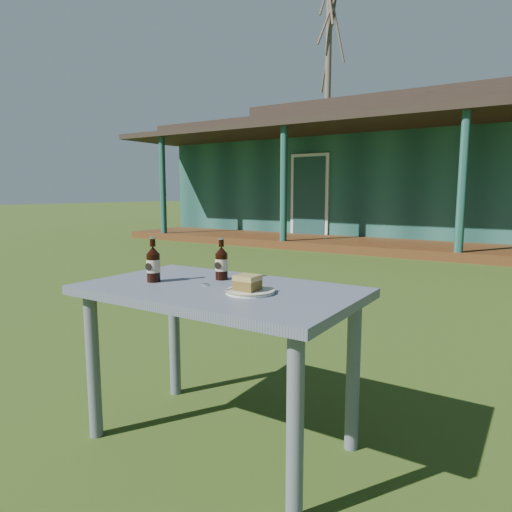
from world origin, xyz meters
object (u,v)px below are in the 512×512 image
Objects in this scene: plate at (250,291)px; cake_slice at (247,282)px; cola_bottle_far at (153,264)px; cola_bottle_near at (221,263)px; cafe_table at (219,310)px.

cake_slice is at bearing -111.50° from plate.
cola_bottle_far is (-0.50, -0.03, 0.04)m from cake_slice.
cola_bottle_near is (-0.27, 0.17, 0.07)m from plate.
plate is at bearing 68.50° from cake_slice.
cola_bottle_near reaches higher than cake_slice.
cola_bottle_near is 0.31m from cola_bottle_far.
cola_bottle_far is (-0.50, -0.04, 0.08)m from plate.
cola_bottle_near is at bearing 122.72° from cafe_table.
plate is (0.18, -0.03, 0.11)m from cafe_table.
cola_bottle_far reaches higher than cake_slice.
cola_bottle_far reaches higher than cafe_table.
plate is 1.03× the size of cola_bottle_near.
cafe_table is 6.03× the size of cola_bottle_near.
cola_bottle_far is (-0.23, -0.21, 0.00)m from cola_bottle_near.
cafe_table is 5.88× the size of plate.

